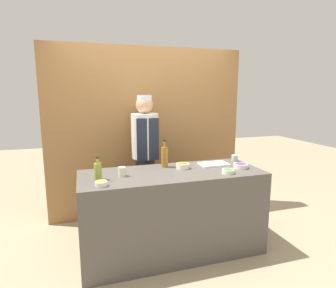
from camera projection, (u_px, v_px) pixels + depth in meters
ground_plane at (172, 250)px, 3.20m from camera, size 14.00×14.00×0.00m
cabinet_wall at (147, 132)px, 4.09m from camera, size 2.82×0.18×2.40m
counter at (172, 212)px, 3.11m from camera, size 1.97×0.76×0.93m
sauce_bowl_green at (228, 171)px, 2.97m from camera, size 0.13×0.13×0.04m
sauce_bowl_purple at (241, 166)px, 3.18m from camera, size 0.16×0.16×0.05m
sauce_bowl_yellow at (101, 183)px, 2.56m from camera, size 0.11×0.11×0.04m
sauce_bowl_orange at (183, 166)px, 3.16m from camera, size 0.15×0.15×0.06m
cutting_board at (214, 164)px, 3.32m from camera, size 0.33×0.21×0.02m
bottle_oil at (98, 171)px, 2.74m from camera, size 0.08×0.08×0.23m
bottle_amber at (164, 156)px, 3.21m from camera, size 0.08×0.08×0.32m
cup_steel at (235, 158)px, 3.49m from camera, size 0.08×0.08×0.08m
cup_cream at (122, 172)px, 2.87m from camera, size 0.08×0.08×0.10m
chef_center at (145, 155)px, 3.74m from camera, size 0.36×0.36×1.74m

